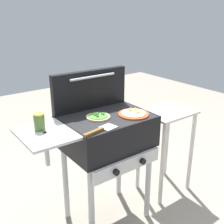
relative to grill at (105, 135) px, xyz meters
name	(u,v)px	position (x,y,z in m)	size (l,w,h in m)	color
ground_plane	(107,215)	(0.01, 0.00, -0.76)	(8.00, 8.00, 0.00)	gray
grill	(105,135)	(0.00, 0.00, 0.00)	(0.96, 0.53, 0.90)	black
grill_lid_open	(90,90)	(0.01, 0.22, 0.30)	(0.63, 0.09, 0.30)	black
pizza_veggie	(98,116)	(-0.05, 0.01, 0.15)	(0.17, 0.17, 0.03)	#E0C17F
pizza_cheese	(134,114)	(0.19, -0.10, 0.15)	(0.23, 0.23, 0.04)	#C64723
sauce_jar	(39,122)	(-0.48, 0.06, 0.20)	(0.07, 0.07, 0.11)	#4C6B2D
spatula	(100,130)	(-0.18, -0.19, 0.15)	(0.27, 0.11, 0.02)	#B7BABF
prep_table	(166,135)	(0.67, 0.00, -0.19)	(0.44, 0.36, 0.80)	beige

